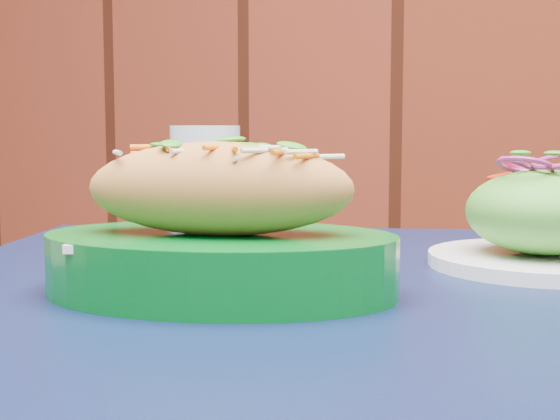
% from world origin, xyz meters
% --- Properties ---
extents(cafe_table, '(0.98, 0.98, 0.75)m').
position_xyz_m(cafe_table, '(0.26, 1.66, 0.66)').
color(cafe_table, black).
rests_on(cafe_table, ground).
extents(banh_mi_basket, '(0.29, 0.22, 0.12)m').
position_xyz_m(banh_mi_basket, '(0.13, 1.63, 0.80)').
color(banh_mi_basket, '#015C19').
rests_on(banh_mi_basket, cafe_table).
extents(salad_plate, '(0.20, 0.20, 0.10)m').
position_xyz_m(salad_plate, '(0.36, 1.83, 0.79)').
color(salad_plate, white).
rests_on(salad_plate, cafe_table).
extents(water_glass, '(0.08, 0.08, 0.13)m').
position_xyz_m(water_glass, '(-0.01, 1.90, 0.81)').
color(water_glass, silver).
rests_on(water_glass, cafe_table).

